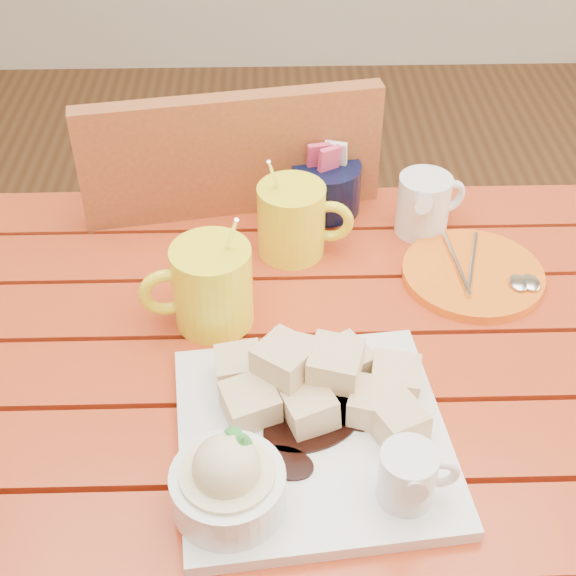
{
  "coord_description": "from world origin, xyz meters",
  "views": [
    {
      "loc": [
        -0.04,
        -0.68,
        1.45
      ],
      "look_at": [
        -0.02,
        0.07,
        0.82
      ],
      "focal_mm": 50.0,
      "sensor_mm": 36.0,
      "label": 1
    }
  ],
  "objects_px": {
    "dessert_plate": "(298,435)",
    "chair_far": "(231,277)",
    "table": "(302,425)",
    "coffee_mug_left": "(210,285)",
    "coffee_mug_right": "(294,219)",
    "orange_saucer": "(474,274)"
  },
  "relations": [
    {
      "from": "chair_far",
      "to": "orange_saucer",
      "type": "bearing_deg",
      "value": 130.84
    },
    {
      "from": "dessert_plate",
      "to": "coffee_mug_right",
      "type": "height_order",
      "value": "coffee_mug_right"
    },
    {
      "from": "orange_saucer",
      "to": "coffee_mug_left",
      "type": "bearing_deg",
      "value": -167.98
    },
    {
      "from": "table",
      "to": "dessert_plate",
      "type": "xyz_separation_m",
      "value": [
        -0.01,
        -0.13,
        0.14
      ]
    },
    {
      "from": "dessert_plate",
      "to": "coffee_mug_left",
      "type": "xyz_separation_m",
      "value": [
        -0.1,
        0.22,
        0.02
      ]
    },
    {
      "from": "dessert_plate",
      "to": "table",
      "type": "bearing_deg",
      "value": 85.56
    },
    {
      "from": "coffee_mug_right",
      "to": "orange_saucer",
      "type": "height_order",
      "value": "coffee_mug_right"
    },
    {
      "from": "table",
      "to": "orange_saucer",
      "type": "xyz_separation_m",
      "value": [
        0.24,
        0.17,
        0.11
      ]
    },
    {
      "from": "dessert_plate",
      "to": "chair_far",
      "type": "bearing_deg",
      "value": 99.62
    },
    {
      "from": "dessert_plate",
      "to": "chair_far",
      "type": "relative_size",
      "value": 0.34
    },
    {
      "from": "coffee_mug_right",
      "to": "chair_far",
      "type": "relative_size",
      "value": 0.17
    },
    {
      "from": "table",
      "to": "chair_far",
      "type": "bearing_deg",
      "value": 103.59
    },
    {
      "from": "table",
      "to": "coffee_mug_right",
      "type": "relative_size",
      "value": 7.57
    },
    {
      "from": "coffee_mug_left",
      "to": "orange_saucer",
      "type": "xyz_separation_m",
      "value": [
        0.36,
        0.08,
        -0.05
      ]
    },
    {
      "from": "coffee_mug_left",
      "to": "chair_far",
      "type": "distance_m",
      "value": 0.46
    },
    {
      "from": "table",
      "to": "orange_saucer",
      "type": "distance_m",
      "value": 0.31
    },
    {
      "from": "table",
      "to": "coffee_mug_right",
      "type": "height_order",
      "value": "coffee_mug_right"
    },
    {
      "from": "coffee_mug_left",
      "to": "coffee_mug_right",
      "type": "bearing_deg",
      "value": 41.43
    },
    {
      "from": "table",
      "to": "dessert_plate",
      "type": "relative_size",
      "value": 3.74
    },
    {
      "from": "table",
      "to": "coffee_mug_left",
      "type": "distance_m",
      "value": 0.22
    },
    {
      "from": "orange_saucer",
      "to": "chair_far",
      "type": "relative_size",
      "value": 0.21
    },
    {
      "from": "coffee_mug_left",
      "to": "dessert_plate",
      "type": "bearing_deg",
      "value": -76.69
    }
  ]
}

